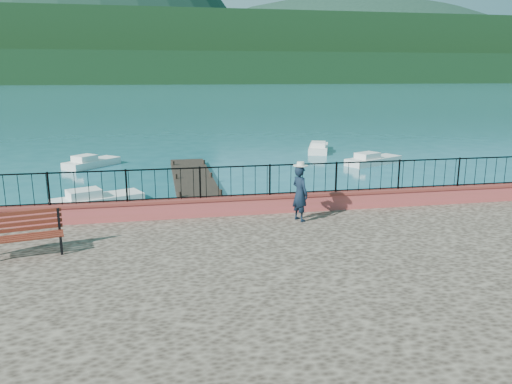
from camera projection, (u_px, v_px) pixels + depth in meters
name	position (u px, v px, depth m)	size (l,w,h in m)	color
ground	(312.00, 295.00, 12.78)	(2000.00, 2000.00, 0.00)	#19596B
parapet	(279.00, 203.00, 15.97)	(28.00, 0.46, 0.58)	#B64147
railing	(279.00, 180.00, 15.80)	(27.00, 0.05, 0.95)	black
dock	(197.00, 189.00, 23.83)	(2.00, 16.00, 0.30)	#2D231C
far_forest	(161.00, 68.00, 297.13)	(900.00, 60.00, 18.00)	black
foothills	(159.00, 50.00, 351.42)	(900.00, 120.00, 44.00)	black
companion_hill	(348.00, 79.00, 588.91)	(448.00, 384.00, 180.00)	#142D23
park_bench	(22.00, 243.00, 12.09)	(2.00, 0.99, 1.06)	black
person	(300.00, 193.00, 14.90)	(0.61, 0.40, 1.68)	black
hat	(301.00, 164.00, 14.70)	(0.44, 0.44, 0.12)	silver
boat_0	(98.00, 197.00, 21.39)	(3.74, 1.30, 0.80)	silver
boat_2	(374.00, 158.00, 31.34)	(3.95, 1.30, 0.80)	silver
boat_3	(92.00, 160.00, 30.46)	(3.52, 1.30, 0.80)	silver
boat_5	(319.00, 146.00, 36.51)	(4.14, 1.30, 0.80)	silver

